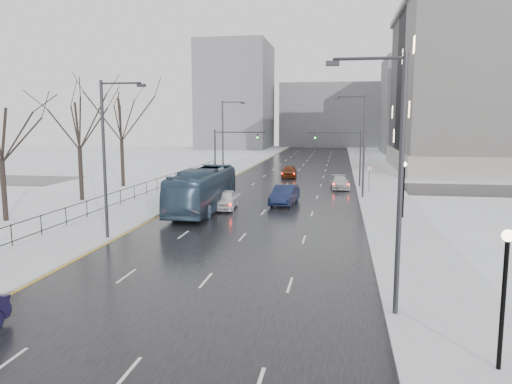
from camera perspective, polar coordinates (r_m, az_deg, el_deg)
The scene contains 26 objects.
road at distance 69.79m, azimuth 4.48°, elevation 1.96°, with size 16.00×150.00×0.04m, color black.
cross_road at distance 57.93m, azimuth 3.41°, elevation 0.69°, with size 130.00×10.00×0.04m, color black.
sidewalk_left at distance 71.47m, azimuth -3.94°, elevation 2.16°, with size 5.00×150.00×0.16m, color silver.
sidewalk_right at distance 69.64m, azimuth 13.12°, elevation 1.81°, with size 5.00×150.00×0.16m, color silver.
park_strip at distance 74.27m, azimuth -11.09°, elevation 2.24°, with size 14.00×150.00×0.12m, color white.
tree_park_c at distance 41.96m, azimuth -26.65°, elevation -3.07°, with size 8.05×8.05×11.50m, color black, non-canonical shape.
tree_park_d at distance 49.89m, azimuth -19.24°, elevation -0.99°, with size 8.75×8.75×12.50m, color black, non-canonical shape.
tree_park_e at distance 58.91m, azimuth -14.92°, elevation 0.54°, with size 9.45×9.45×13.50m, color black, non-canonical shape.
iron_fence at distance 44.05m, azimuth -16.31°, elevation -0.83°, with size 0.06×70.00×1.30m.
streetlight_r_near at distance 19.31m, azimuth 15.54°, elevation 2.11°, with size 2.95×0.25×10.00m.
streetlight_r_mid at distance 49.18m, azimuth 11.99°, elevation 5.75°, with size 2.95×0.25×10.00m.
streetlight_l_near at distance 32.49m, azimuth -16.62°, elevation 4.42°, with size 2.95×0.25×10.00m.
streetlight_l_far at distance 62.79m, azimuth -3.62°, elevation 6.40°, with size 2.95×0.25×10.00m.
lamppost_r_near at distance 16.52m, azimuth 26.56°, elevation -8.94°, with size 0.36×0.36×4.28m.
lamppost_r_mid at distance 39.67m, azimuth 16.55°, elevation 1.16°, with size 0.36×0.36×4.28m.
mast_signal_right at distance 57.22m, azimuth 10.79°, elevation 4.58°, with size 6.10×0.33×6.50m.
mast_signal_left at distance 58.77m, azimuth -3.70°, elevation 4.80°, with size 6.10×0.33×6.50m.
no_uturn_sign at distance 53.45m, azimuth 12.82°, elevation 2.34°, with size 0.60×0.06×2.70m.
bldg_far_right at distance 126.06m, azimuth 19.84°, elevation 9.28°, with size 24.00×20.00×22.00m, color slate.
bldg_far_left at distance 137.18m, azimuth -2.30°, elevation 10.87°, with size 18.00×22.00×28.00m, color slate.
bldg_far_center at distance 149.13m, azimuth 8.87°, elevation 8.65°, with size 30.00×18.00×18.00m, color slate.
bus at distance 41.87m, azimuth -6.11°, elevation 0.25°, with size 2.98×12.72×3.54m, color #2F465C.
sedan_center_near at distance 42.77m, azimuth -3.57°, elevation -0.86°, with size 1.91×4.74×1.62m, color white.
sedan_right_near at distance 45.02m, azimuth 3.29°, elevation -0.33°, with size 1.82×5.23×1.72m, color #141D3C.
sedan_right_far at distance 56.14m, azimuth 9.57°, elevation 1.09°, with size 1.94×4.78×1.39m, color silver.
sedan_center_far at distance 66.43m, azimuth 3.80°, elevation 2.38°, with size 1.92×4.78×1.63m, color #5F2810.
Camera 1 is at (6.15, -9.10, 7.56)m, focal length 35.00 mm.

